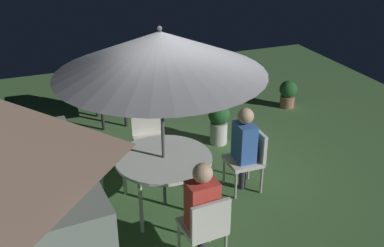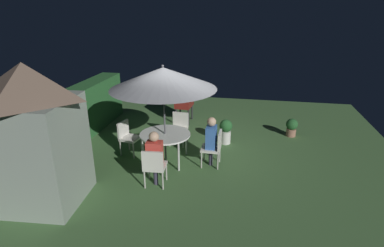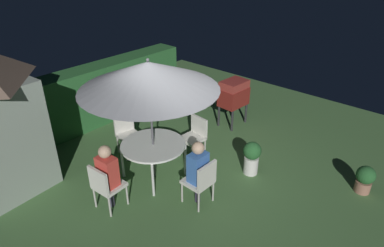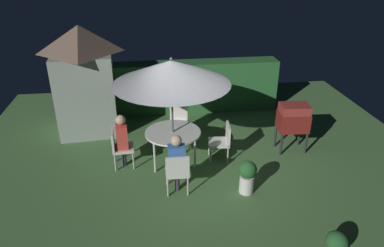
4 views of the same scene
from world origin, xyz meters
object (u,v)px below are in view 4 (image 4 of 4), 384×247
Objects in this scene: bbq_grill at (293,119)px; potted_plant_by_grill at (336,246)px; person_in_blue at (177,157)px; patio_umbrella at (171,72)px; chair_toward_house at (178,120)px; garden_shed at (85,79)px; potted_plant_by_shed at (247,175)px; chair_toward_hedge at (222,140)px; chair_far_side at (177,171)px; patio_table at (173,134)px; person_in_red at (122,135)px; chair_near_shed at (119,146)px.

potted_plant_by_grill is (-0.61, -3.46, -0.55)m from bbq_grill.
person_in_blue reaches higher than bbq_grill.
patio_umbrella is 1.98m from chair_toward_house.
garden_shed is 6.97m from potted_plant_by_grill.
person_in_blue is (-1.39, 0.25, 0.39)m from potted_plant_by_shed.
garden_shed is at bearing 160.01° from chair_toward_house.
chair_toward_hedge reaches higher than potted_plant_by_shed.
chair_far_side and chair_toward_house have the same top height.
bbq_grill is 1.33× the size of chair_toward_hedge.
patio_table is at bearing 174.72° from chair_toward_hedge.
patio_umbrella is (0.00, 0.00, 1.46)m from patio_table.
patio_table is 1.06× the size of bbq_grill.
person_in_red reaches higher than potted_plant_by_grill.
potted_plant_by_grill is at bearing -43.80° from person_in_red.
chair_toward_house is (2.34, -0.85, -0.91)m from garden_shed.
chair_toward_house is (-2.66, 0.97, -0.33)m from bbq_grill.
person_in_blue is at bearing -90.91° from patio_umbrella.
potted_plant_by_grill is (0.90, -1.93, -0.10)m from potted_plant_by_shed.
patio_table is 1.01× the size of person_in_red.
patio_umbrella is 2.82× the size of chair_toward_house.
bbq_grill reaches higher than potted_plant_by_grill.
person_in_red is (-2.26, 0.03, 0.26)m from chair_toward_hedge.
person_in_blue is at bearing -137.36° from chair_toward_hedge.
chair_toward_house is 0.71× the size of person_in_blue.
patio_table is at bearing 134.08° from potted_plant_by_shed.
potted_plant_by_grill is at bearing -65.23° from chair_toward_house.
bbq_grill is at bearing 45.44° from potted_plant_by_shed.
person_in_red and person_in_blue have the same top height.
patio_umbrella is at bearing -42.62° from garden_shed.
chair_toward_hedge is 1.00× the size of chair_toward_house.
patio_table is at bearing 124.21° from potted_plant_by_grill.
bbq_grill is 1.33× the size of chair_far_side.
garden_shed is 3.13× the size of chair_far_side.
patio_umbrella is at bearing 134.08° from potted_plant_by_shed.
chair_toward_house is (0.22, 1.10, -0.17)m from patio_table.
chair_toward_house is at bearing 39.36° from chair_near_shed.
patio_table is at bearing -101.56° from chair_toward_house.
person_in_blue is (-2.90, -1.29, -0.06)m from bbq_grill.
person_in_blue is (-1.15, -1.06, 0.26)m from chair_toward_hedge.
patio_umbrella is 2.04m from chair_near_shed.
chair_toward_hedge is 2.28m from person_in_red.
patio_umbrella is 2.12× the size of bbq_grill.
garden_shed is 3.81m from person_in_blue.
chair_near_shed and chair_toward_house have the same top height.
chair_near_shed reaches higher than potted_plant_by_grill.
chair_toward_hedge is 0.71× the size of person_in_blue.
patio_table is 1.76× the size of potted_plant_by_shed.
potted_plant_by_grill is (3.49, -3.26, -0.22)m from chair_near_shed.
chair_far_side is 1.00× the size of chair_toward_house.
patio_table is at bearing -177.53° from bbq_grill.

